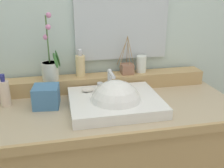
{
  "coord_description": "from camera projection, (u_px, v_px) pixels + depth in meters",
  "views": [
    {
      "loc": [
        -0.25,
        -1.24,
        1.48
      ],
      "look_at": [
        0.01,
        -0.01,
        1.01
      ],
      "focal_mm": 41.51,
      "sensor_mm": 36.0,
      "label": 1
    }
  ],
  "objects": [
    {
      "name": "wall_back",
      "position": [
        97.0,
        10.0,
        1.61
      ],
      "size": [
        3.04,
        0.2,
        2.7
      ],
      "primitive_type": "cube",
      "color": "silver",
      "rests_on": "ground"
    },
    {
      "name": "back_ledge",
      "position": [
        103.0,
        82.0,
        1.59
      ],
      "size": [
        1.28,
        0.12,
        0.09
      ],
      "primitive_type": "cube",
      "color": "tan",
      "rests_on": "vanity_cabinet"
    },
    {
      "name": "sink_basin",
      "position": [
        115.0,
        105.0,
        1.34
      ],
      "size": [
        0.47,
        0.4,
        0.29
      ],
      "color": "white",
      "rests_on": "vanity_cabinet"
    },
    {
      "name": "soap_bar",
      "position": [
        88.0,
        90.0,
        1.41
      ],
      "size": [
        0.07,
        0.04,
        0.02
      ],
      "primitive_type": "ellipsoid",
      "color": "silver",
      "rests_on": "sink_basin"
    },
    {
      "name": "potted_plant",
      "position": [
        50.0,
        67.0,
        1.48
      ],
      "size": [
        0.11,
        0.09,
        0.38
      ],
      "color": "silver",
      "rests_on": "back_ledge"
    },
    {
      "name": "soap_dispenser",
      "position": [
        80.0,
        65.0,
        1.54
      ],
      "size": [
        0.06,
        0.06,
        0.16
      ],
      "color": "#E0C689",
      "rests_on": "back_ledge"
    },
    {
      "name": "tumbler_cup",
      "position": [
        141.0,
        64.0,
        1.62
      ],
      "size": [
        0.06,
        0.06,
        0.1
      ],
      "primitive_type": "cylinder",
      "color": "silver",
      "rests_on": "back_ledge"
    },
    {
      "name": "reed_diffuser",
      "position": [
        127.0,
        68.0,
        1.59
      ],
      "size": [
        0.1,
        0.09,
        0.23
      ],
      "color": "#95664D",
      "rests_on": "back_ledge"
    },
    {
      "name": "lotion_bottle",
      "position": [
        5.0,
        93.0,
        1.35
      ],
      "size": [
        0.05,
        0.06,
        0.17
      ],
      "color": "beige",
      "rests_on": "vanity_cabinet"
    },
    {
      "name": "tissue_box",
      "position": [
        46.0,
        96.0,
        1.35
      ],
      "size": [
        0.14,
        0.14,
        0.11
      ],
      "primitive_type": "cube",
      "rotation": [
        0.0,
        0.0,
        -0.1
      ],
      "color": "teal",
      "rests_on": "vanity_cabinet"
    },
    {
      "name": "mirror",
      "position": [
        122.0,
        21.0,
        1.55
      ],
      "size": [
        0.57,
        0.02,
        0.47
      ],
      "primitive_type": "cube",
      "color": "silver"
    }
  ]
}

